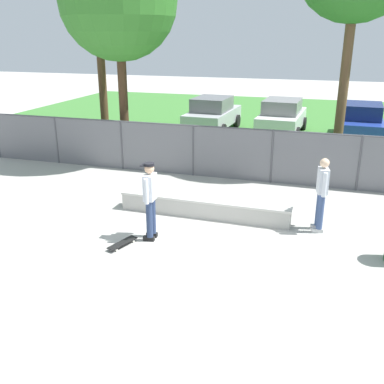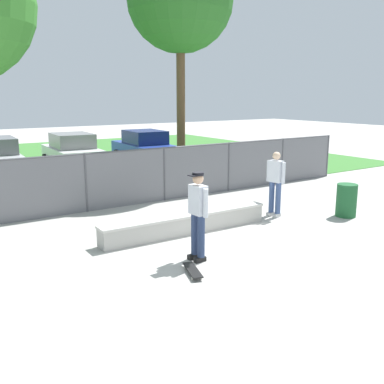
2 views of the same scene
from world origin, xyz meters
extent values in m
plane|color=#ADAAA3|center=(0.00, 0.00, 0.00)|extent=(80.00, 80.00, 0.00)
cube|color=#3D7A33|center=(0.00, 15.04, 0.01)|extent=(30.29, 20.00, 0.02)
cube|color=#A8A59E|center=(0.00, 1.40, 0.22)|extent=(4.49, 0.51, 0.43)
cube|color=beige|center=(0.00, 1.40, 0.46)|extent=(4.53, 0.55, 0.06)
cube|color=black|center=(-0.82, -0.37, 0.05)|extent=(0.27, 0.12, 0.10)
cube|color=black|center=(-0.84, -0.15, 0.05)|extent=(0.27, 0.12, 0.10)
cylinder|color=navy|center=(-0.79, -0.37, 0.54)|extent=(0.15, 0.15, 0.88)
cylinder|color=navy|center=(-0.81, -0.15, 0.54)|extent=(0.15, 0.15, 0.88)
cube|color=silver|center=(-0.80, -0.26, 1.28)|extent=(0.24, 0.39, 0.60)
cylinder|color=silver|center=(-0.79, -0.51, 1.26)|extent=(0.10, 0.10, 0.58)
cylinder|color=silver|center=(-0.81, -0.01, 1.26)|extent=(0.10, 0.10, 0.58)
sphere|color=tan|center=(-0.80, -0.26, 1.71)|extent=(0.22, 0.22, 0.22)
cylinder|color=black|center=(-0.80, -0.26, 1.81)|extent=(0.23, 0.23, 0.06)
cube|color=black|center=(-0.93, -0.27, 1.78)|extent=(0.13, 0.21, 0.02)
cube|color=black|center=(-1.29, -0.80, 0.08)|extent=(0.44, 0.82, 0.02)
cube|color=#B2B2B7|center=(-1.20, -0.54, 0.06)|extent=(0.15, 0.10, 0.02)
cube|color=#B2B2B7|center=(-1.37, -1.06, 0.06)|extent=(0.15, 0.10, 0.02)
cylinder|color=silver|center=(-1.12, -0.57, 0.03)|extent=(0.05, 0.06, 0.05)
cylinder|color=silver|center=(-1.28, -0.52, 0.03)|extent=(0.05, 0.06, 0.05)
cylinder|color=silver|center=(-1.29, -1.09, 0.03)|extent=(0.05, 0.06, 0.05)
cylinder|color=silver|center=(-1.46, -1.03, 0.03)|extent=(0.05, 0.06, 0.05)
cylinder|color=#4C4C51|center=(-1.31, 4.74, 0.86)|extent=(0.07, 0.07, 1.72)
cylinder|color=#4C4C51|center=(1.31, 4.74, 0.86)|extent=(0.07, 0.07, 1.72)
cylinder|color=#4C4C51|center=(3.92, 4.74, 0.86)|extent=(0.07, 0.07, 1.72)
cylinder|color=#4C4C51|center=(6.53, 4.74, 0.86)|extent=(0.07, 0.07, 1.72)
cylinder|color=#4C4C51|center=(9.15, 4.74, 0.86)|extent=(0.07, 0.07, 1.72)
cylinder|color=#4C4C51|center=(0.00, 4.74, 1.69)|extent=(18.29, 0.05, 0.05)
cube|color=slate|center=(0.00, 4.74, 0.86)|extent=(18.29, 0.01, 1.72)
cylinder|color=brown|center=(3.29, 6.88, 2.64)|extent=(0.32, 0.32, 5.28)
cylinder|color=black|center=(-1.54, 13.28, 0.32)|extent=(0.25, 0.65, 0.64)
cylinder|color=black|center=(-1.68, 10.68, 0.32)|extent=(0.25, 0.65, 0.64)
cube|color=silver|center=(0.82, 12.29, 0.67)|extent=(2.02, 4.29, 0.70)
cube|color=gray|center=(0.81, 12.14, 1.34)|extent=(1.71, 2.18, 0.64)
cylinder|color=black|center=(-0.01, 13.64, 0.32)|extent=(0.25, 0.65, 0.64)
cylinder|color=black|center=(1.79, 13.54, 0.32)|extent=(0.25, 0.65, 0.64)
cylinder|color=black|center=(-0.15, 11.03, 0.32)|extent=(0.25, 0.65, 0.64)
cylinder|color=black|center=(1.65, 10.94, 0.32)|extent=(0.25, 0.65, 0.64)
cube|color=#233D9E|center=(4.34, 12.01, 0.67)|extent=(2.02, 4.29, 0.70)
cube|color=navy|center=(4.33, 11.86, 1.34)|extent=(1.71, 2.18, 0.64)
cylinder|color=black|center=(3.51, 13.36, 0.32)|extent=(0.25, 0.65, 0.64)
cylinder|color=black|center=(5.31, 13.26, 0.32)|extent=(0.25, 0.65, 0.64)
cylinder|color=black|center=(3.37, 10.76, 0.32)|extent=(0.25, 0.65, 0.64)
cylinder|color=black|center=(5.17, 10.66, 0.32)|extent=(0.25, 0.65, 0.64)
cube|color=beige|center=(2.89, 1.24, 0.05)|extent=(0.28, 0.16, 0.10)
cube|color=beige|center=(2.86, 1.46, 0.05)|extent=(0.28, 0.16, 0.10)
cylinder|color=#384C7A|center=(2.92, 1.25, 0.54)|extent=(0.15, 0.15, 0.88)
cylinder|color=#384C7A|center=(2.88, 1.46, 0.54)|extent=(0.15, 0.15, 0.88)
cube|color=silver|center=(2.90, 1.36, 1.28)|extent=(0.29, 0.41, 0.60)
cylinder|color=silver|center=(2.95, 1.11, 1.26)|extent=(0.10, 0.10, 0.58)
cylinder|color=silver|center=(2.86, 1.60, 1.26)|extent=(0.10, 0.10, 0.58)
sphere|color=beige|center=(2.90, 1.36, 1.71)|extent=(0.22, 0.22, 0.22)
cylinder|color=#1E592D|center=(4.56, 0.24, 0.46)|extent=(0.56, 0.56, 0.92)
camera|label=1|loc=(2.83, -8.88, 4.50)|focal=41.06mm
camera|label=2|loc=(-5.67, -7.38, 3.33)|focal=41.37mm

